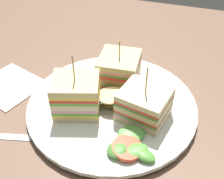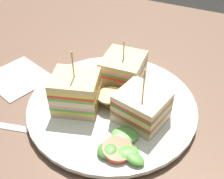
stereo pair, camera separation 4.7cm
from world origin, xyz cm
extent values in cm
cube|color=brown|center=(0.00, 0.00, -0.90)|extent=(123.79, 95.73, 1.80)
cylinder|color=white|center=(0.00, 0.00, 0.32)|extent=(17.86, 17.86, 0.64)
cylinder|color=white|center=(0.00, 0.00, 1.02)|extent=(28.81, 28.81, 0.78)
cube|color=beige|center=(-4.95, -3.25, 1.91)|extent=(8.82, 8.15, 1.00)
cube|color=#9E7242|center=(-1.53, -2.20, 1.91)|extent=(2.08, 5.98, 1.00)
cube|color=yellow|center=(-4.95, -3.25, 2.68)|extent=(8.82, 8.15, 0.54)
cube|color=#5FAE44|center=(-4.95, -3.25, 3.22)|extent=(8.82, 8.15, 0.54)
cube|color=pink|center=(-4.95, -3.25, 3.76)|extent=(8.82, 8.15, 0.54)
cube|color=beige|center=(-4.95, -3.25, 4.53)|extent=(8.82, 8.15, 1.00)
cube|color=#9E7242|center=(-1.53, -2.20, 4.53)|extent=(2.08, 5.98, 1.00)
cube|color=#64A93F|center=(-4.95, -3.25, 5.30)|extent=(8.82, 8.15, 0.54)
cube|color=red|center=(-4.95, -3.25, 5.84)|extent=(8.82, 8.15, 0.54)
cube|color=yellow|center=(-4.95, -3.25, 6.38)|extent=(8.82, 8.15, 0.54)
cube|color=#E5CE89|center=(-4.95, -3.25, 7.15)|extent=(8.82, 8.15, 1.00)
cylinder|color=tan|center=(-4.95, -3.25, 9.94)|extent=(0.24, 0.24, 4.57)
cube|color=#D6BE8B|center=(5.76, -1.39, 1.90)|extent=(8.57, 8.04, 0.97)
cube|color=#B2844C|center=(2.26, -0.61, 1.90)|extent=(1.70, 6.38, 0.97)
cube|color=pink|center=(5.76, -1.39, 2.60)|extent=(8.57, 8.04, 0.44)
cube|color=#408336|center=(5.76, -1.39, 3.04)|extent=(8.57, 8.04, 0.44)
cube|color=red|center=(5.76, -1.39, 3.49)|extent=(8.57, 8.04, 0.44)
cube|color=#CFBE80|center=(5.76, -1.39, 4.19)|extent=(8.57, 8.04, 0.97)
cube|color=#9E7242|center=(2.26, -0.61, 4.19)|extent=(1.70, 6.38, 0.97)
cube|color=#3B7A31|center=(5.76, -1.39, 4.90)|extent=(8.57, 8.04, 0.44)
cube|color=red|center=(5.76, -1.39, 5.34)|extent=(8.57, 8.04, 0.44)
cube|color=beige|center=(5.76, -1.39, 6.04)|extent=(8.57, 8.04, 0.97)
cylinder|color=tan|center=(5.76, -1.39, 8.81)|extent=(0.24, 0.24, 4.55)
cube|color=beige|center=(-0.55, 5.90, 1.91)|extent=(7.44, 7.78, 1.00)
cube|color=#B2844C|center=(-0.29, 2.33, 1.91)|extent=(6.79, 0.78, 1.00)
cube|color=red|center=(-0.55, 5.90, 2.67)|extent=(7.44, 7.78, 0.52)
cube|color=#448640|center=(-0.55, 5.90, 3.20)|extent=(7.44, 7.78, 0.52)
cube|color=#D9B881|center=(-0.55, 5.90, 3.96)|extent=(7.44, 7.78, 1.00)
cube|color=#B2844C|center=(-0.29, 2.33, 3.96)|extent=(6.79, 0.78, 1.00)
cube|color=red|center=(-0.55, 5.90, 4.72)|extent=(7.44, 7.78, 0.52)
cube|color=#44862F|center=(-0.55, 5.90, 5.24)|extent=(7.44, 7.78, 0.52)
cube|color=pink|center=(-0.55, 5.90, 5.77)|extent=(7.44, 7.78, 0.52)
cube|color=#D1C487|center=(-0.55, 5.90, 6.53)|extent=(7.44, 7.78, 1.00)
cylinder|color=tan|center=(-0.55, 5.90, 8.65)|extent=(0.24, 0.24, 3.25)
cylinder|color=#D5BF5A|center=(-0.06, -0.21, 1.71)|extent=(4.52, 4.46, 1.10)
cylinder|color=#E2C561|center=(2.11, -0.06, 2.20)|extent=(4.97, 4.98, 0.66)
cylinder|color=#E6C264|center=(1.42, 1.54, 2.39)|extent=(5.28, 5.28, 0.86)
cylinder|color=#DECC70|center=(1.93, 0.72, 3.45)|extent=(4.50, 4.50, 0.73)
cylinder|color=#E0C87F|center=(-0.39, -0.69, 3.71)|extent=(4.80, 4.79, 0.66)
ellipsoid|color=#4F9437|center=(7.79, -9.48, 2.01)|extent=(3.72, 2.80, 1.33)
ellipsoid|color=#498536|center=(3.94, -9.81, 2.08)|extent=(3.58, 3.59, 1.41)
ellipsoid|color=#5DAE4F|center=(5.06, -6.18, 2.05)|extent=(5.25, 4.82, 1.49)
ellipsoid|color=#509E3A|center=(6.16, -9.27, 2.02)|extent=(5.15, 4.55, 1.41)
cylinder|color=#DD4829|center=(5.15, -9.12, 2.13)|extent=(4.44, 4.40, 1.11)
cube|color=white|center=(-20.66, 0.40, 0.25)|extent=(13.66, 13.13, 0.50)
camera|label=1|loc=(10.91, -34.15, 34.27)|focal=45.56mm
camera|label=2|loc=(15.25, -32.45, 34.27)|focal=45.56mm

